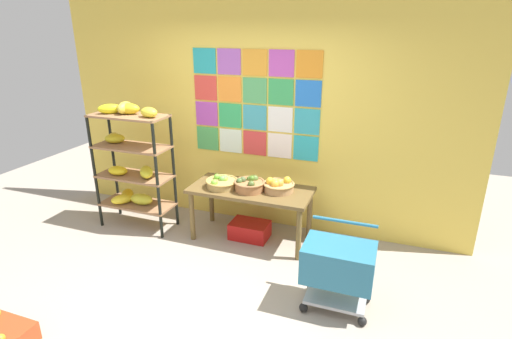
{
  "coord_description": "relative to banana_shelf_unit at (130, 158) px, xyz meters",
  "views": [
    {
      "loc": [
        1.64,
        -2.72,
        2.42
      ],
      "look_at": [
        0.24,
        1.11,
        0.95
      ],
      "focal_mm": 27.93,
      "sensor_mm": 36.0,
      "label": 1
    }
  ],
  "objects": [
    {
      "name": "display_table",
      "position": [
        1.51,
        0.17,
        -0.33
      ],
      "size": [
        1.42,
        0.64,
        0.65
      ],
      "color": "brown",
      "rests_on": "ground"
    },
    {
      "name": "fruit_basket_back_right",
      "position": [
        1.17,
        0.1,
        -0.19
      ],
      "size": [
        0.38,
        0.38,
        0.14
      ],
      "color": "tan",
      "rests_on": "display_table"
    },
    {
      "name": "ground",
      "position": [
        1.38,
        -1.08,
        -0.9
      ],
      "size": [
        9.46,
        9.46,
        0.0
      ],
      "primitive_type": "plane",
      "color": "gray"
    },
    {
      "name": "banana_shelf_unit",
      "position": [
        0.0,
        0.0,
        0.0
      ],
      "size": [
        0.93,
        0.43,
        1.59
      ],
      "color": "black",
      "rests_on": "ground"
    },
    {
      "name": "shopping_cart",
      "position": [
        2.68,
        -0.74,
        -0.46
      ],
      "size": [
        0.61,
        0.46,
        0.77
      ],
      "rotation": [
        0.0,
        0.0,
        0.1
      ],
      "color": "black",
      "rests_on": "ground"
    },
    {
      "name": "back_wall_with_art",
      "position": [
        1.38,
        0.68,
        0.52
      ],
      "size": [
        5.18,
        0.07,
        2.83
      ],
      "color": "#E8C64C",
      "rests_on": "ground"
    },
    {
      "name": "produce_crate_under_table",
      "position": [
        1.49,
        0.18,
        -0.8
      ],
      "size": [
        0.46,
        0.31,
        0.2
      ],
      "primitive_type": "cube",
      "color": "#B31513",
      "rests_on": "ground"
    },
    {
      "name": "fruit_basket_left",
      "position": [
        1.83,
        0.21,
        -0.18
      ],
      "size": [
        0.36,
        0.36,
        0.16
      ],
      "color": "tan",
      "rests_on": "display_table"
    },
    {
      "name": "fruit_basket_back_left",
      "position": [
        1.51,
        0.12,
        -0.18
      ],
      "size": [
        0.35,
        0.35,
        0.16
      ],
      "color": "#A56B3F",
      "rests_on": "display_table"
    }
  ]
}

